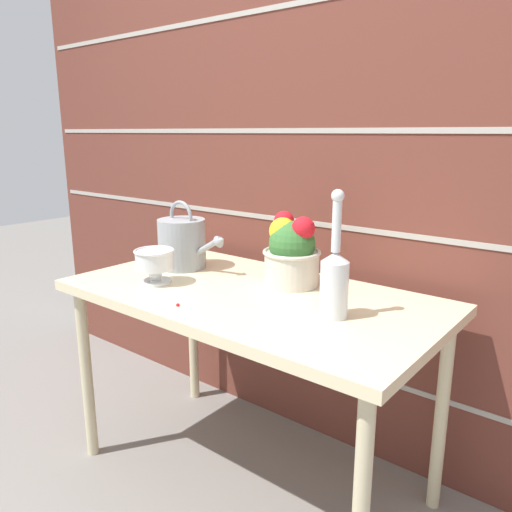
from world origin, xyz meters
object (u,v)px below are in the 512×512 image
object	(u,v)px
watering_can	(182,243)
glass_decanter	(335,278)
crystal_pedestal_bowl	(155,262)
flower_planter	(291,252)

from	to	relation	value
watering_can	glass_decanter	world-z (taller)	glass_decanter
crystal_pedestal_bowl	flower_planter	distance (m)	0.49
crystal_pedestal_bowl	glass_decanter	distance (m)	0.69
crystal_pedestal_bowl	flower_planter	world-z (taller)	flower_planter
watering_can	glass_decanter	distance (m)	0.76
watering_can	glass_decanter	size ratio (longest dim) A/B	0.88
watering_can	glass_decanter	xyz separation A→B (m)	(0.76, -0.10, 0.02)
crystal_pedestal_bowl	glass_decanter	xyz separation A→B (m)	(0.68, 0.11, 0.04)
watering_can	flower_planter	size ratio (longest dim) A/B	1.29
watering_can	crystal_pedestal_bowl	bearing A→B (deg)	-69.25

